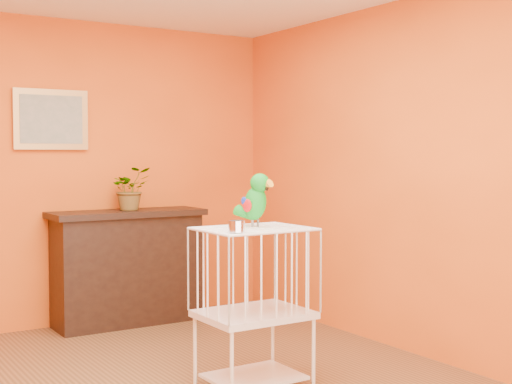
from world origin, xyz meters
TOP-DOWN VIEW (x-y plane):
  - room_shell at (0.00, 0.00)m, footprint 4.50×4.50m
  - console_cabinet at (0.58, 2.02)m, footprint 1.32×0.47m
  - potted_plant at (0.62, 2.07)m, footprint 0.35×0.38m
  - framed_picture at (0.00, 2.22)m, footprint 0.62×0.04m
  - birdcage at (0.58, -0.02)m, footprint 0.65×0.50m
  - feed_cup at (0.35, -0.20)m, footprint 0.10×0.10m
  - parrot at (0.63, 0.04)m, footprint 0.18×0.30m

SIDE VIEW (x-z plane):
  - console_cabinet at x=0.58m, z-range 0.00..0.98m
  - birdcage at x=0.58m, z-range 0.02..1.03m
  - feed_cup at x=0.35m, z-range 1.01..1.08m
  - potted_plant at x=0.62m, z-range 0.98..1.27m
  - parrot at x=0.63m, z-range 1.01..1.35m
  - room_shell at x=0.00m, z-range -0.67..3.83m
  - framed_picture at x=0.00m, z-range 1.50..2.00m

